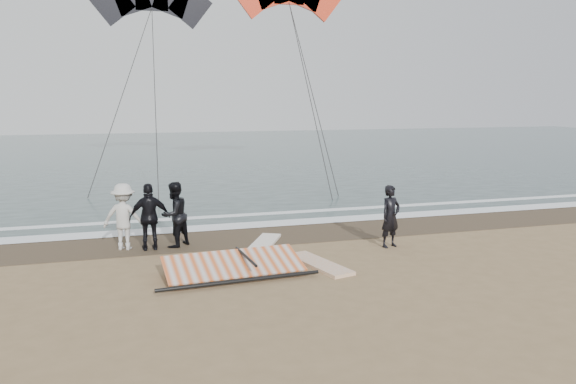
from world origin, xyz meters
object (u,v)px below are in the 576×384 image
object	(u,v)px
man_main	(391,216)
board_white	(319,264)
sail_rig	(230,266)
board_cream	(264,244)

from	to	relation	value
man_main	board_white	distance (m)	2.98
man_main	sail_rig	size ratio (longest dim) A/B	0.47
board_white	sail_rig	world-z (taller)	sail_rig
man_main	sail_rig	world-z (taller)	man_main
board_white	board_cream	distance (m)	2.55
board_cream	board_white	bearing A→B (deg)	-42.61
board_cream	sail_rig	distance (m)	2.83
board_cream	man_main	bearing A→B (deg)	8.15
board_cream	sail_rig	bearing A→B (deg)	-93.34
man_main	sail_rig	xyz separation A→B (m)	(-4.91, -1.22, -0.71)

